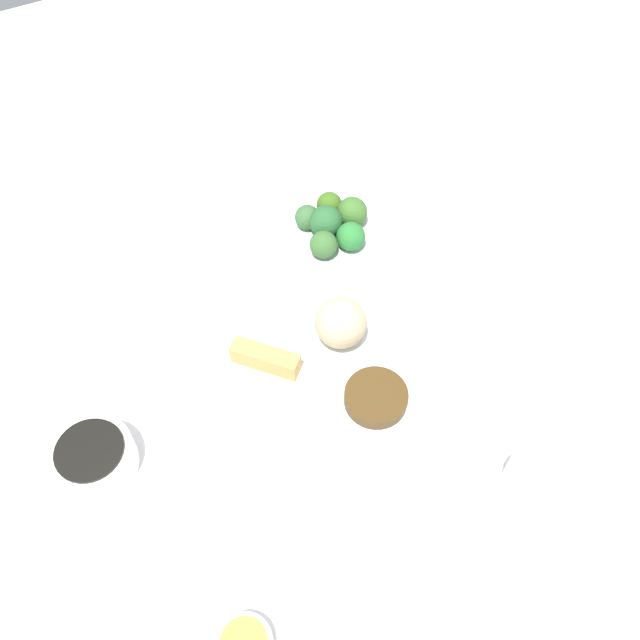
% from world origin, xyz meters
% --- Properties ---
extents(tabletop, '(2.20, 2.20, 0.02)m').
position_xyz_m(tabletop, '(0.00, 0.00, 0.01)').
color(tabletop, white).
rests_on(tabletop, ground).
extents(main_plate, '(0.30, 0.30, 0.02)m').
position_xyz_m(main_plate, '(-0.04, -0.03, 0.03)').
color(main_plate, white).
rests_on(main_plate, tabletop).
extents(rice_scoop, '(0.07, 0.07, 0.07)m').
position_xyz_m(rice_scoop, '(0.01, -0.08, 0.07)').
color(rice_scoop, tan).
rests_on(rice_scoop, main_plate).
extents(spring_roll, '(0.09, 0.08, 0.03)m').
position_xyz_m(spring_roll, '(0.02, 0.02, 0.05)').
color(spring_roll, '#D9934C').
rests_on(spring_roll, main_plate).
extents(crab_rangoon_wonton, '(0.06, 0.07, 0.01)m').
position_xyz_m(crab_rangoon_wonton, '(-0.09, 0.03, 0.04)').
color(crab_rangoon_wonton, beige).
rests_on(crab_rangoon_wonton, main_plate).
extents(stir_fry_heap, '(0.08, 0.08, 0.02)m').
position_xyz_m(stir_fry_heap, '(-0.10, -0.07, 0.05)').
color(stir_fry_heap, '#473014').
rests_on(stir_fry_heap, main_plate).
extents(broccoli_plate, '(0.20, 0.20, 0.01)m').
position_xyz_m(broccoli_plate, '(0.18, -0.18, 0.03)').
color(broccoli_plate, white).
rests_on(broccoli_plate, tabletop).
extents(broccoli_floret_0, '(0.04, 0.04, 0.04)m').
position_xyz_m(broccoli_floret_0, '(0.15, -0.18, 0.06)').
color(broccoli_floret_0, '#297330').
rests_on(broccoli_floret_0, broccoli_plate).
extents(broccoli_floret_1, '(0.04, 0.04, 0.04)m').
position_xyz_m(broccoli_floret_1, '(0.16, -0.14, 0.06)').
color(broccoli_floret_1, '#37622E').
rests_on(broccoli_floret_1, broccoli_plate).
extents(broccoli_floret_2, '(0.05, 0.05, 0.05)m').
position_xyz_m(broccoli_floret_2, '(0.19, -0.16, 0.06)').
color(broccoli_floret_2, '#275A2F').
rests_on(broccoli_floret_2, broccoli_plate).
extents(broccoli_floret_3, '(0.05, 0.05, 0.05)m').
position_xyz_m(broccoli_floret_3, '(0.19, -0.21, 0.06)').
color(broccoli_floret_3, '#3A6627').
rests_on(broccoli_floret_3, broccoli_plate).
extents(broccoli_floret_4, '(0.04, 0.04, 0.04)m').
position_xyz_m(broccoli_floret_4, '(0.22, -0.14, 0.05)').
color(broccoli_floret_4, '#366033').
rests_on(broccoli_floret_4, broccoli_plate).
extents(broccoli_floret_6, '(0.04, 0.04, 0.04)m').
position_xyz_m(broccoli_floret_6, '(0.23, -0.19, 0.05)').
color(broccoli_floret_6, '#3A611B').
rests_on(broccoli_floret_6, broccoli_plate).
extents(soy_sauce_bowl, '(0.10, 0.10, 0.04)m').
position_xyz_m(soy_sauce_bowl, '(0.00, 0.27, 0.04)').
color(soy_sauce_bowl, white).
rests_on(soy_sauce_bowl, tabletop).
extents(soy_sauce_bowl_liquid, '(0.08, 0.08, 0.00)m').
position_xyz_m(soy_sauce_bowl_liquid, '(0.00, 0.27, 0.06)').
color(soy_sauce_bowl_liquid, black).
rests_on(soy_sauce_bowl_liquid, soy_sauce_bowl).
extents(teacup, '(0.06, 0.06, 0.05)m').
position_xyz_m(teacup, '(-0.28, -0.18, 0.04)').
color(teacup, white).
rests_on(teacup, tabletop).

